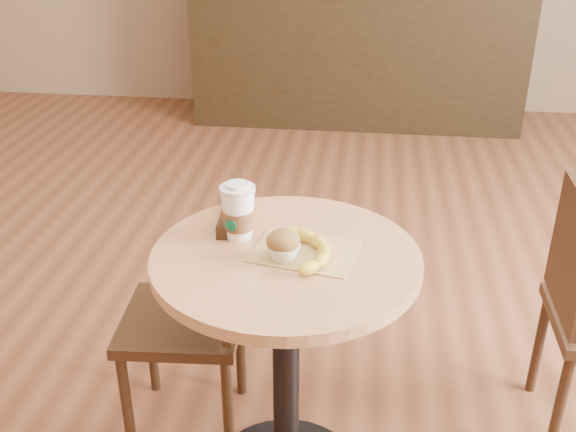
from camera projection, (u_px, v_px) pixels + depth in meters
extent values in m
cylinder|color=black|center=(286.00, 378.00, 1.76)|extent=(0.07, 0.07, 0.72)
cylinder|color=#B57D52|center=(286.00, 259.00, 1.60)|extent=(0.64, 0.64, 0.03)
cube|color=#352012|center=(182.00, 321.00, 1.97)|extent=(0.37, 0.37, 0.03)
cylinder|color=#352012|center=(151.00, 342.00, 2.19)|extent=(0.03, 0.03, 0.39)
cylinder|color=#352012|center=(127.00, 404.00, 1.93)|extent=(0.03, 0.03, 0.39)
cylinder|color=#352012|center=(240.00, 345.00, 2.18)|extent=(0.03, 0.03, 0.39)
cylinder|color=#352012|center=(228.00, 408.00, 1.92)|extent=(0.03, 0.03, 0.39)
cube|color=#352012|center=(232.00, 258.00, 1.86)|extent=(0.05, 0.33, 0.36)
cylinder|color=#352012|center=(560.00, 405.00, 1.92)|extent=(0.03, 0.03, 0.39)
cylinder|color=#352012|center=(539.00, 342.00, 2.19)|extent=(0.03, 0.03, 0.39)
cube|color=#352012|center=(572.00, 254.00, 1.87)|extent=(0.03, 0.33, 0.37)
cube|color=black|center=(358.00, 48.00, 4.61)|extent=(2.20, 0.60, 1.00)
cube|color=tan|center=(305.00, 252.00, 1.60)|extent=(0.27, 0.22, 0.00)
cylinder|color=silver|center=(237.00, 189.00, 1.61)|extent=(0.09, 0.09, 0.01)
cylinder|color=silver|center=(237.00, 185.00, 1.61)|extent=(0.06, 0.06, 0.01)
cylinder|color=#085537|center=(231.00, 226.00, 1.61)|extent=(0.03, 0.01, 0.03)
ellipsoid|color=brown|center=(283.00, 241.00, 1.55)|extent=(0.08, 0.08, 0.05)
ellipsoid|color=beige|center=(283.00, 235.00, 1.54)|extent=(0.03, 0.03, 0.02)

